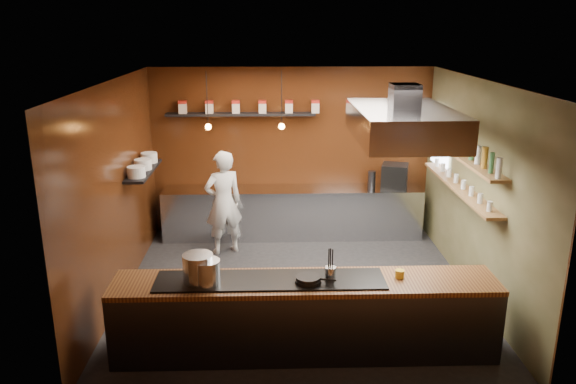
{
  "coord_description": "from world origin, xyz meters",
  "views": [
    {
      "loc": [
        -0.38,
        -7.4,
        3.72
      ],
      "look_at": [
        -0.14,
        0.4,
        1.37
      ],
      "focal_mm": 35.0,
      "sensor_mm": 36.0,
      "label": 1
    }
  ],
  "objects_px": {
    "stockpot_large": "(198,268)",
    "espresso_machine": "(395,176)",
    "chef": "(223,203)",
    "stockpot_small": "(207,272)",
    "extractor_hood": "(403,123)"
  },
  "relations": [
    {
      "from": "espresso_machine",
      "to": "chef",
      "type": "relative_size",
      "value": 0.25
    },
    {
      "from": "stockpot_large",
      "to": "espresso_machine",
      "type": "xyz_separation_m",
      "value": [
        3.01,
        3.77,
        0.01
      ]
    },
    {
      "from": "stockpot_large",
      "to": "stockpot_small",
      "type": "bearing_deg",
      "value": -24.04
    },
    {
      "from": "stockpot_small",
      "to": "chef",
      "type": "relative_size",
      "value": 0.17
    },
    {
      "from": "stockpot_large",
      "to": "espresso_machine",
      "type": "relative_size",
      "value": 0.77
    },
    {
      "from": "stockpot_large",
      "to": "espresso_machine",
      "type": "distance_m",
      "value": 4.82
    },
    {
      "from": "extractor_hood",
      "to": "stockpot_small",
      "type": "relative_size",
      "value": 6.66
    },
    {
      "from": "chef",
      "to": "espresso_machine",
      "type": "bearing_deg",
      "value": 168.3
    },
    {
      "from": "extractor_hood",
      "to": "espresso_machine",
      "type": "xyz_separation_m",
      "value": [
        0.51,
        2.52,
        -1.38
      ]
    },
    {
      "from": "stockpot_small",
      "to": "espresso_machine",
      "type": "height_order",
      "value": "espresso_machine"
    },
    {
      "from": "stockpot_large",
      "to": "stockpot_small",
      "type": "height_order",
      "value": "stockpot_large"
    },
    {
      "from": "stockpot_small",
      "to": "extractor_hood",
      "type": "bearing_deg",
      "value": 28.27
    },
    {
      "from": "extractor_hood",
      "to": "stockpot_large",
      "type": "xyz_separation_m",
      "value": [
        -2.5,
        -1.25,
        -1.4
      ]
    },
    {
      "from": "extractor_hood",
      "to": "espresso_machine",
      "type": "height_order",
      "value": "extractor_hood"
    },
    {
      "from": "extractor_hood",
      "to": "stockpot_small",
      "type": "height_order",
      "value": "extractor_hood"
    }
  ]
}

